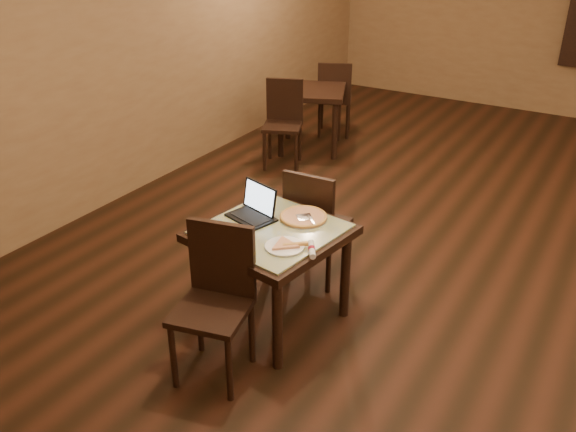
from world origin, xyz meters
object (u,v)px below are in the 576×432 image
Objects in this scene: tiled_table at (271,241)px; pizza_pan at (303,218)px; other_table_b_chair_far at (335,95)px; other_table_b at (311,99)px; laptop at (255,208)px; other_table_b_chair_near at (283,118)px; chair_main_far at (314,221)px; chair_main_near at (216,293)px.

pizza_pan reaches higher than tiled_table.
pizza_pan is at bearing 90.62° from other_table_b_chair_far.
pizza_pan is 0.32× the size of other_table_b.
other_table_b_chair_near is (-1.35, 2.59, -0.26)m from laptop.
tiled_table is 2.75× the size of laptop.
pizza_pan is (0.12, 0.24, 0.11)m from tiled_table.
other_table_b_chair_near is at bearing -55.76° from chair_main_far.
other_table_b is 1.08× the size of other_table_b_chair_far.
other_table_b_chair_near is at bearing 124.24° from pizza_pan.
pizza_pan is (0.14, 0.85, 0.19)m from chair_main_near.
chair_main_near is at bearing 84.85° from other_table_b_chair_far.
tiled_table is 1.03× the size of chair_main_near.
other_table_b_chair_near is 1.17m from other_table_b_chair_far.
other_table_b_chair_near is at bearing -116.62° from other_table_b.
chair_main_near is 0.78m from laptop.
laptop is 3.44m from other_table_b.
chair_main_near is 4.71m from other_table_b_chair_far.
chair_main_near reaches higher than tiled_table.
chair_main_near is 2.98× the size of pizza_pan.
pizza_pan is at bearing -79.02° from other_table_b_chair_near.
laptop is (-0.18, 0.72, 0.25)m from chair_main_near.
other_table_b_chair_far reaches higher than pizza_pan.
other_table_b_chair_far is at bearing 95.05° from chair_main_near.
chair_main_near is 1.03× the size of other_table_b_chair_near.
other_table_b_chair_near reaches higher than other_table_b.
chair_main_far is 0.61m from laptop.
chair_main_near is at bearing -92.21° from other_table_b.
other_table_b_chair_far is at bearing 63.38° from other_table_b_chair_near.
chair_main_near is at bearing -83.22° from tiled_table.
chair_main_near is at bearing -99.34° from pizza_pan.
tiled_table is 3.61m from other_table_b.
other_table_b_chair_near is at bearing 63.38° from other_table_b_chair_far.
other_table_b_chair_far is (0.07, 1.17, 0.00)m from other_table_b_chair_near.
tiled_table is at bearing -88.42° from other_table_b.
chair_main_near is at bearing -88.42° from other_table_b_chair_near.
other_table_b is 0.59m from other_table_b_chair_near.
chair_main_far is 2.60m from other_table_b_chair_near.
other_table_b_chair_far is (0.03, 0.58, -0.08)m from other_table_b.
tiled_table is 0.62m from chair_main_near.
chair_main_near is (-0.02, -0.61, -0.08)m from tiled_table.
pizza_pan is 3.46m from other_table_b.
other_table_b_chair_near is (-1.53, 3.31, -0.02)m from chair_main_near.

